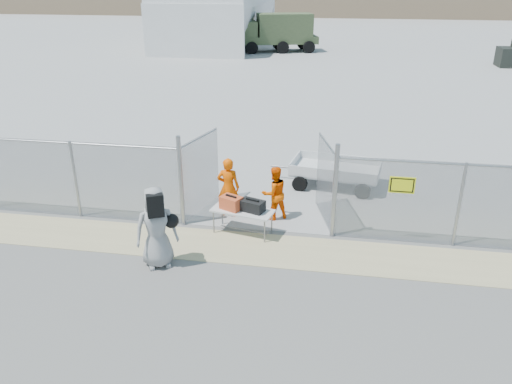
% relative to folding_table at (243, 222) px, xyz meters
% --- Properties ---
extents(ground, '(160.00, 160.00, 0.00)m').
position_rel_folding_table_xyz_m(ground, '(0.31, -1.76, -0.34)').
color(ground, '#5A5A5A').
extents(tarmac_inside, '(160.00, 80.00, 0.01)m').
position_rel_folding_table_xyz_m(tarmac_inside, '(0.31, 40.24, -0.33)').
color(tarmac_inside, gray).
rests_on(tarmac_inside, ground).
extents(dirt_strip, '(44.00, 1.60, 0.01)m').
position_rel_folding_table_xyz_m(dirt_strip, '(0.31, -0.76, -0.33)').
color(dirt_strip, tan).
rests_on(dirt_strip, ground).
extents(chain_link_fence, '(40.00, 0.20, 2.20)m').
position_rel_folding_table_xyz_m(chain_link_fence, '(0.31, 0.24, 0.76)').
color(chain_link_fence, gray).
rests_on(chain_link_fence, ground).
extents(quonset_hangar, '(9.00, 18.00, 8.00)m').
position_rel_folding_table_xyz_m(quonset_hangar, '(-9.69, 38.24, 3.66)').
color(quonset_hangar, silver).
rests_on(quonset_hangar, ground).
extents(folding_table, '(1.70, 0.98, 0.68)m').
position_rel_folding_table_xyz_m(folding_table, '(0.00, 0.00, 0.00)').
color(folding_table, silver).
rests_on(folding_table, ground).
extents(orange_bag, '(0.64, 0.55, 0.34)m').
position_rel_folding_table_xyz_m(orange_bag, '(-0.30, 0.03, 0.51)').
color(orange_bag, '#D95228').
rests_on(orange_bag, folding_table).
extents(black_duffel, '(0.68, 0.54, 0.29)m').
position_rel_folding_table_xyz_m(black_duffel, '(0.26, -0.01, 0.48)').
color(black_duffel, black).
rests_on(black_duffel, folding_table).
extents(security_worker_left, '(0.63, 0.42, 1.71)m').
position_rel_folding_table_xyz_m(security_worker_left, '(-0.59, 0.99, 0.51)').
color(security_worker_left, '#F95500').
rests_on(security_worker_left, ground).
extents(security_worker_right, '(0.94, 0.88, 1.52)m').
position_rel_folding_table_xyz_m(security_worker_right, '(0.69, 1.02, 0.42)').
color(security_worker_right, '#F95500').
rests_on(security_worker_right, ground).
extents(visitor, '(1.13, 0.99, 1.95)m').
position_rel_folding_table_xyz_m(visitor, '(-1.63, -1.84, 0.64)').
color(visitor, gray).
rests_on(visitor, ground).
extents(utility_trailer, '(3.81, 2.36, 0.86)m').
position_rel_folding_table_xyz_m(utility_trailer, '(2.31, 3.69, 0.09)').
color(utility_trailer, silver).
rests_on(utility_trailer, ground).
extents(military_truck, '(7.19, 4.28, 3.22)m').
position_rel_folding_table_xyz_m(military_truck, '(-3.37, 34.12, 1.27)').
color(military_truck, '#41502F').
rests_on(military_truck, ground).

